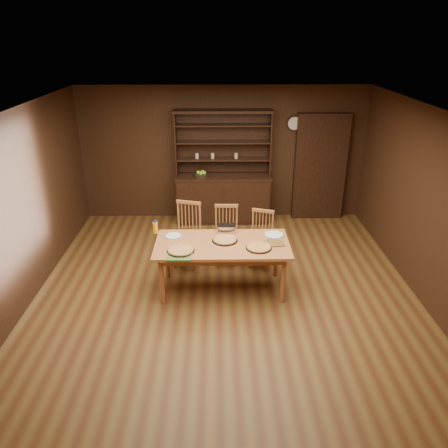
{
  "coord_description": "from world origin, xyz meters",
  "views": [
    {
      "loc": [
        -0.11,
        -5.33,
        3.52
      ],
      "look_at": [
        -0.02,
        0.4,
        0.96
      ],
      "focal_mm": 35.0,
      "sensor_mm": 36.0,
      "label": 1
    }
  ],
  "objects_px": {
    "china_hutch": "(223,192)",
    "chair_left": "(188,232)",
    "chair_center": "(226,232)",
    "dining_table": "(222,248)",
    "chair_right": "(261,237)",
    "juice_bottle": "(155,227)"
  },
  "relations": [
    {
      "from": "chair_right",
      "to": "china_hutch",
      "type": "bearing_deg",
      "value": 125.97
    },
    {
      "from": "chair_left",
      "to": "juice_bottle",
      "type": "bearing_deg",
      "value": -117.49
    },
    {
      "from": "dining_table",
      "to": "chair_left",
      "type": "relative_size",
      "value": 1.82
    },
    {
      "from": "chair_left",
      "to": "juice_bottle",
      "type": "xyz_separation_m",
      "value": [
        -0.44,
        -0.46,
        0.29
      ]
    },
    {
      "from": "chair_left",
      "to": "chair_center",
      "type": "bearing_deg",
      "value": 21.08
    },
    {
      "from": "dining_table",
      "to": "juice_bottle",
      "type": "xyz_separation_m",
      "value": [
        -0.99,
        0.36,
        0.17
      ]
    },
    {
      "from": "china_hutch",
      "to": "juice_bottle",
      "type": "bearing_deg",
      "value": -115.23
    },
    {
      "from": "dining_table",
      "to": "chair_left",
      "type": "height_order",
      "value": "chair_left"
    },
    {
      "from": "china_hutch",
      "to": "chair_left",
      "type": "distance_m",
      "value": 1.83
    },
    {
      "from": "china_hutch",
      "to": "juice_bottle",
      "type": "distance_m",
      "value": 2.44
    },
    {
      "from": "dining_table",
      "to": "chair_right",
      "type": "distance_m",
      "value": 1.01
    },
    {
      "from": "chair_center",
      "to": "china_hutch",
      "type": "bearing_deg",
      "value": 92.64
    },
    {
      "from": "chair_left",
      "to": "dining_table",
      "type": "bearing_deg",
      "value": -40.31
    },
    {
      "from": "chair_left",
      "to": "chair_center",
      "type": "height_order",
      "value": "chair_left"
    },
    {
      "from": "china_hutch",
      "to": "juice_bottle",
      "type": "relative_size",
      "value": 10.67
    },
    {
      "from": "china_hutch",
      "to": "chair_right",
      "type": "distance_m",
      "value": 1.89
    },
    {
      "from": "dining_table",
      "to": "chair_right",
      "type": "relative_size",
      "value": 2.07
    },
    {
      "from": "china_hutch",
      "to": "chair_center",
      "type": "relative_size",
      "value": 2.26
    },
    {
      "from": "chair_left",
      "to": "juice_bottle",
      "type": "distance_m",
      "value": 0.7
    },
    {
      "from": "chair_left",
      "to": "china_hutch",
      "type": "bearing_deg",
      "value": 87.04
    },
    {
      "from": "china_hutch",
      "to": "chair_center",
      "type": "bearing_deg",
      "value": -89.05
    },
    {
      "from": "chair_center",
      "to": "chair_right",
      "type": "distance_m",
      "value": 0.57
    }
  ]
}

